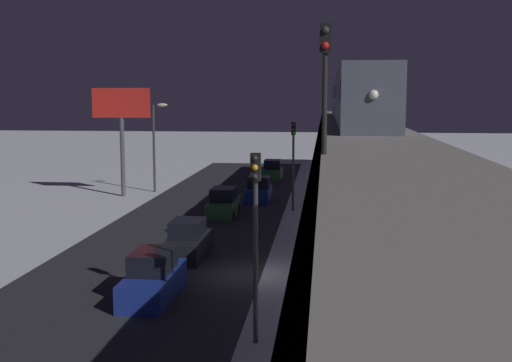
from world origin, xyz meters
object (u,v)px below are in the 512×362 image
at_px(subway_train, 355,97).
at_px(sedan_green_2, 273,172).
at_px(sedan_black, 188,242).
at_px(sedan_green, 223,205).
at_px(traffic_light_near, 256,220).
at_px(sedan_blue_2, 259,191).
at_px(traffic_light_mid, 293,153).
at_px(rail_signal, 325,66).
at_px(commercial_billboard, 121,114).
at_px(sedan_blue, 153,279).

bearing_deg(subway_train, sedan_green_2, -64.71).
bearing_deg(sedan_black, sedan_green, 90.00).
distance_m(subway_train, traffic_light_near, 27.80).
relative_size(sedan_blue_2, traffic_light_mid, 0.63).
relative_size(rail_signal, commercial_billboard, 0.45).
xyz_separation_m(sedan_green, commercial_billboard, (9.65, -7.88, 6.04)).
distance_m(sedan_green, traffic_light_mid, 6.31).
distance_m(traffic_light_near, traffic_light_mid, 25.16).
xyz_separation_m(sedan_green_2, commercial_billboard, (11.45, 11.97, 6.03)).
bearing_deg(sedan_green_2, traffic_light_near, -86.10).
bearing_deg(sedan_blue_2, sedan_black, -95.67).
bearing_deg(traffic_light_near, subway_train, -99.15).
bearing_deg(sedan_green_2, sedan_green, -95.18).
bearing_deg(subway_train, commercial_billboard, -10.38).
height_order(rail_signal, sedan_green_2, rail_signal).
bearing_deg(commercial_billboard, sedan_black, 116.26).
distance_m(sedan_blue, commercial_billboard, 28.59).
xyz_separation_m(subway_train, traffic_light_near, (4.37, 27.16, -4.01)).
bearing_deg(sedan_blue, subway_train, 68.30).
bearing_deg(rail_signal, sedan_green, -73.46).
xyz_separation_m(sedan_blue, commercial_billboard, (9.65, -26.23, 6.03)).
bearing_deg(rail_signal, sedan_black, -59.19).
relative_size(subway_train, sedan_blue_2, 9.12).
distance_m(subway_train, sedan_blue_2, 10.58).
relative_size(sedan_green, sedan_green_2, 1.08).
bearing_deg(sedan_blue_2, sedan_green_2, 90.00).
height_order(sedan_green, sedan_blue, same).
bearing_deg(subway_train, sedan_blue_2, -15.34).
distance_m(traffic_light_mid, commercial_billboard, 15.56).
bearing_deg(sedan_blue, commercial_billboard, 110.19).
bearing_deg(commercial_billboard, sedan_green_2, -133.73).
distance_m(subway_train, rail_signal, 27.80).
distance_m(traffic_light_near, commercial_billboard, 33.89).
xyz_separation_m(rail_signal, traffic_light_mid, (2.20, -25.71, -4.96)).
relative_size(subway_train, sedan_green, 7.84).
bearing_deg(commercial_billboard, sedan_blue_2, 172.85).
bearing_deg(commercial_billboard, traffic_light_near, 115.13).
xyz_separation_m(subway_train, rail_signal, (2.17, 27.70, 0.95)).
relative_size(rail_signal, sedan_green, 0.85).
bearing_deg(traffic_light_mid, sedan_green, 27.60).
relative_size(subway_train, sedan_green_2, 8.43).
distance_m(sedan_blue_2, traffic_light_near, 29.49).
xyz_separation_m(rail_signal, sedan_green, (6.90, -23.25, -8.37)).
relative_size(subway_train, traffic_light_near, 5.76).
bearing_deg(sedan_black, traffic_light_near, -66.92).
height_order(subway_train, traffic_light_near, subway_train).
height_order(sedan_blue, traffic_light_near, traffic_light_near).
relative_size(sedan_blue, sedan_green_2, 1.08).
distance_m(rail_signal, sedan_blue_2, 31.27).
bearing_deg(commercial_billboard, subway_train, 169.62).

